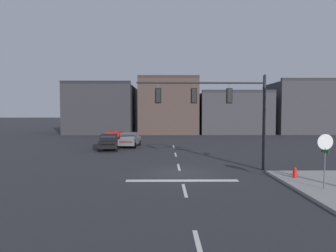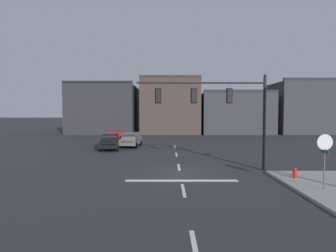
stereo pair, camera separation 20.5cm
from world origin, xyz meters
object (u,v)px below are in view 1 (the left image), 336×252
car_lot_middle (115,138)px  car_lot_nearside (130,139)px  stop_sign (325,148)px  car_lot_farside (109,142)px  signal_mast_near_side (222,104)px  fire_hydrant (295,175)px

car_lot_middle → car_lot_nearside: bearing=-48.1°
stop_sign → car_lot_farside: bearing=130.8°
stop_sign → car_lot_nearside: (-11.74, 18.18, -1.29)m
car_lot_farside → signal_mast_near_side: bearing=-47.3°
signal_mast_near_side → stop_sign: bearing=-53.2°
car_lot_middle → car_lot_farside: 4.75m
stop_sign → car_lot_farside: stop_sign is taller
car_lot_middle → fire_hydrant: size_ratio=6.10×
car_lot_nearside → fire_hydrant: size_ratio=6.07×
car_lot_farside → car_lot_nearside: bearing=52.9°
car_lot_farside → fire_hydrant: car_lot_farside is taller
signal_mast_near_side → fire_hydrant: signal_mast_near_side is taller
car_lot_nearside → car_lot_middle: same height
car_lot_nearside → car_lot_middle: size_ratio=1.00×
signal_mast_near_side → stop_sign: (3.99, -5.33, -2.33)m
stop_sign → fire_hydrant: bearing=98.5°
car_lot_nearside → car_lot_farside: size_ratio=0.99×
car_lot_middle → car_lot_farside: same height
signal_mast_near_side → car_lot_nearside: (-7.75, 12.85, -3.62)m
fire_hydrant → car_lot_middle: bearing=126.6°
signal_mast_near_side → car_lot_farside: bearing=132.7°
fire_hydrant → stop_sign: bearing=-81.5°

